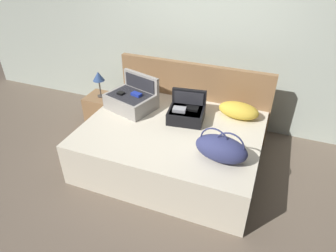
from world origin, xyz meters
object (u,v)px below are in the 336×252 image
pillow_near_headboard (239,110)px  table_lamp (98,77)px  hard_case_large (132,99)px  nightstand (103,109)px  duffel_bag (221,148)px  bed (171,146)px  hard_case_medium (186,112)px

pillow_near_headboard → table_lamp: (-2.01, 0.02, 0.11)m
pillow_near_headboard → table_lamp: size_ratio=1.30×
hard_case_large → nightstand: 0.85m
duffel_bag → pillow_near_headboard: bearing=88.6°
bed → hard_case_large: (-0.66, 0.26, 0.40)m
pillow_near_headboard → hard_case_medium: bearing=-154.4°
nightstand → table_lamp: 0.53m
pillow_near_headboard → duffel_bag: bearing=-91.4°
pillow_near_headboard → nightstand: pillow_near_headboard is taller
hard_case_medium → table_lamp: hard_case_medium is taller
pillow_near_headboard → table_lamp: table_lamp is taller
nightstand → table_lamp: bearing=0.0°
duffel_bag → pillow_near_headboard: duffel_bag is taller
duffel_bag → pillow_near_headboard: 0.89m
bed → pillow_near_headboard: pillow_near_headboard is taller
bed → hard_case_large: 0.81m
hard_case_medium → table_lamp: (-1.42, 0.30, 0.11)m
hard_case_large → duffel_bag: bearing=-8.5°
hard_case_large → duffel_bag: size_ratio=1.18×
hard_case_large → pillow_near_headboard: hard_case_large is taller
bed → table_lamp: table_lamp is taller
duffel_bag → table_lamp: 2.18m
hard_case_medium → pillow_near_headboard: 0.65m
hard_case_large → nightstand: (-0.67, 0.28, -0.45)m
hard_case_medium → table_lamp: size_ratio=1.22×
bed → nightstand: size_ratio=4.63×
hard_case_large → nightstand: size_ratio=1.52×
duffel_bag → table_lamp: bearing=155.5°
duffel_bag → nightstand: duffel_bag is taller
pillow_near_headboard → hard_case_large: bearing=-168.8°
hard_case_large → pillow_near_headboard: bearing=27.9°
bed → hard_case_large: bearing=158.2°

